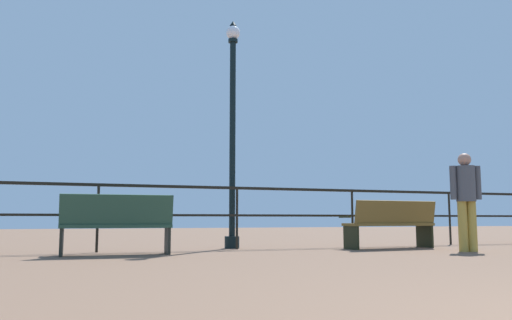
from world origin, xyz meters
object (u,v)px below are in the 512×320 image
(bench_near_right, at_px, (392,222))
(lamppost_center, at_px, (233,127))
(person_by_bench, at_px, (466,195))
(bench_near_left, at_px, (117,222))

(bench_near_right, distance_m, lamppost_center, 3.43)
(person_by_bench, bearing_deg, bench_near_right, 117.43)
(lamppost_center, distance_m, person_by_bench, 4.28)
(bench_near_left, xyz_separation_m, person_by_bench, (5.53, -1.20, 0.45))
(lamppost_center, bearing_deg, bench_near_right, -22.70)
(lamppost_center, xyz_separation_m, person_by_bench, (3.33, -2.34, -1.32))
(bench_near_left, height_order, bench_near_right, bench_near_left)
(bench_near_left, bearing_deg, lamppost_center, 27.30)
(bench_near_right, xyz_separation_m, person_by_bench, (0.63, -1.21, 0.45))
(bench_near_left, xyz_separation_m, bench_near_right, (4.91, 0.00, -0.00))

